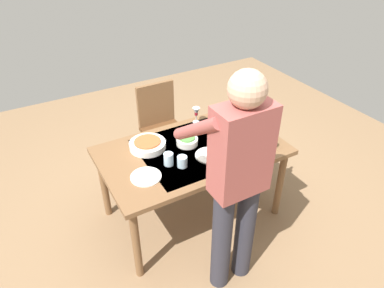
{
  "coord_description": "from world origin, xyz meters",
  "views": [
    {
      "loc": [
        1.17,
        2.07,
        2.38
      ],
      "look_at": [
        0.0,
        0.0,
        0.77
      ],
      "focal_mm": 33.02,
      "sensor_mm": 36.0,
      "label": 1
    }
  ],
  "objects_px": {
    "water_cup_near_left": "(272,143)",
    "water_cup_far_left": "(169,159)",
    "dining_table": "(192,156)",
    "water_cup_near_right": "(182,162)",
    "serving_bowl_pasta": "(148,145)",
    "side_bowl_bread": "(250,124)",
    "chair_near": "(161,122)",
    "wine_glass_right": "(223,112)",
    "side_bowl_salad": "(187,141)",
    "wine_bottle": "(270,130)",
    "person_server": "(237,177)",
    "wine_glass_left": "(196,112)",
    "dinner_plate_near": "(209,155)",
    "dinner_plate_far": "(146,177)"
  },
  "relations": [
    {
      "from": "water_cup_near_left",
      "to": "water_cup_far_left",
      "type": "xyz_separation_m",
      "value": [
        0.84,
        -0.22,
        0.0
      ]
    },
    {
      "from": "dining_table",
      "to": "water_cup_near_right",
      "type": "height_order",
      "value": "water_cup_near_right"
    },
    {
      "from": "serving_bowl_pasta",
      "to": "side_bowl_bread",
      "type": "height_order",
      "value": "same"
    },
    {
      "from": "water_cup_near_right",
      "to": "chair_near",
      "type": "bearing_deg",
      "value": -105.42
    },
    {
      "from": "wine_glass_right",
      "to": "side_bowl_salad",
      "type": "xyz_separation_m",
      "value": [
        0.46,
        0.16,
        -0.07
      ]
    },
    {
      "from": "wine_bottle",
      "to": "water_cup_near_left",
      "type": "height_order",
      "value": "wine_bottle"
    },
    {
      "from": "person_server",
      "to": "wine_glass_left",
      "type": "relative_size",
      "value": 11.19
    },
    {
      "from": "water_cup_near_right",
      "to": "dinner_plate_near",
      "type": "bearing_deg",
      "value": -178.02
    },
    {
      "from": "dining_table",
      "to": "side_bowl_bread",
      "type": "bearing_deg",
      "value": -175.36
    },
    {
      "from": "wine_glass_left",
      "to": "water_cup_far_left",
      "type": "relative_size",
      "value": 1.49
    },
    {
      "from": "wine_bottle",
      "to": "wine_glass_left",
      "type": "distance_m",
      "value": 0.68
    },
    {
      "from": "dining_table",
      "to": "serving_bowl_pasta",
      "type": "height_order",
      "value": "serving_bowl_pasta"
    },
    {
      "from": "serving_bowl_pasta",
      "to": "dinner_plate_near",
      "type": "xyz_separation_m",
      "value": [
        -0.38,
        0.35,
        -0.03
      ]
    },
    {
      "from": "water_cup_near_left",
      "to": "side_bowl_salad",
      "type": "relative_size",
      "value": 0.54
    },
    {
      "from": "wine_glass_left",
      "to": "serving_bowl_pasta",
      "type": "distance_m",
      "value": 0.58
    },
    {
      "from": "person_server",
      "to": "water_cup_near_right",
      "type": "height_order",
      "value": "person_server"
    },
    {
      "from": "water_cup_far_left",
      "to": "dinner_plate_near",
      "type": "relative_size",
      "value": 0.44
    },
    {
      "from": "dining_table",
      "to": "side_bowl_bread",
      "type": "distance_m",
      "value": 0.63
    },
    {
      "from": "side_bowl_bread",
      "to": "wine_glass_left",
      "type": "bearing_deg",
      "value": -38.97
    },
    {
      "from": "person_server",
      "to": "wine_glass_left",
      "type": "xyz_separation_m",
      "value": [
        -0.32,
        -1.06,
        -0.13
      ]
    },
    {
      "from": "person_server",
      "to": "dining_table",
      "type": "bearing_deg",
      "value": -95.96
    },
    {
      "from": "wine_glass_right",
      "to": "water_cup_far_left",
      "type": "bearing_deg",
      "value": 25.01
    },
    {
      "from": "person_server",
      "to": "serving_bowl_pasta",
      "type": "relative_size",
      "value": 5.63
    },
    {
      "from": "wine_glass_left",
      "to": "serving_bowl_pasta",
      "type": "relative_size",
      "value": 0.5
    },
    {
      "from": "wine_bottle",
      "to": "wine_glass_left",
      "type": "height_order",
      "value": "wine_bottle"
    },
    {
      "from": "chair_near",
      "to": "water_cup_far_left",
      "type": "bearing_deg",
      "value": 68.94
    },
    {
      "from": "chair_near",
      "to": "side_bowl_bread",
      "type": "xyz_separation_m",
      "value": [
        -0.53,
        0.78,
        0.23
      ]
    },
    {
      "from": "side_bowl_bread",
      "to": "water_cup_near_right",
      "type": "bearing_deg",
      "value": 14.88
    },
    {
      "from": "wine_glass_right",
      "to": "water_cup_near_left",
      "type": "bearing_deg",
      "value": 101.84
    },
    {
      "from": "wine_glass_left",
      "to": "water_cup_near_left",
      "type": "distance_m",
      "value": 0.75
    },
    {
      "from": "water_cup_near_right",
      "to": "water_cup_far_left",
      "type": "relative_size",
      "value": 0.86
    },
    {
      "from": "wine_bottle",
      "to": "serving_bowl_pasta",
      "type": "relative_size",
      "value": 0.99
    },
    {
      "from": "dinner_plate_near",
      "to": "dinner_plate_far",
      "type": "relative_size",
      "value": 1.0
    },
    {
      "from": "serving_bowl_pasta",
      "to": "dinner_plate_far",
      "type": "xyz_separation_m",
      "value": [
        0.17,
        0.35,
        -0.03
      ]
    },
    {
      "from": "water_cup_near_left",
      "to": "dinner_plate_near",
      "type": "height_order",
      "value": "water_cup_near_left"
    },
    {
      "from": "chair_near",
      "to": "side_bowl_salad",
      "type": "bearing_deg",
      "value": 82.68
    },
    {
      "from": "wine_glass_left",
      "to": "water_cup_far_left",
      "type": "height_order",
      "value": "wine_glass_left"
    },
    {
      "from": "side_bowl_bread",
      "to": "dinner_plate_near",
      "type": "height_order",
      "value": "side_bowl_bread"
    },
    {
      "from": "chair_near",
      "to": "wine_bottle",
      "type": "distance_m",
      "value": 1.21
    },
    {
      "from": "water_cup_near_right",
      "to": "side_bowl_salad",
      "type": "height_order",
      "value": "water_cup_near_right"
    },
    {
      "from": "person_server",
      "to": "side_bowl_bread",
      "type": "xyz_separation_m",
      "value": [
        -0.7,
        -0.76,
        -0.21
      ]
    },
    {
      "from": "dining_table",
      "to": "dinner_plate_near",
      "type": "height_order",
      "value": "dinner_plate_near"
    },
    {
      "from": "chair_near",
      "to": "water_cup_near_left",
      "type": "distance_m",
      "value": 1.26
    },
    {
      "from": "water_cup_far_left",
      "to": "wine_bottle",
      "type": "bearing_deg",
      "value": 172.29
    },
    {
      "from": "dining_table",
      "to": "wine_glass_right",
      "type": "distance_m",
      "value": 0.55
    },
    {
      "from": "dining_table",
      "to": "person_server",
      "type": "xyz_separation_m",
      "value": [
        0.07,
        0.71,
        0.31
      ]
    },
    {
      "from": "wine_glass_left",
      "to": "dinner_plate_far",
      "type": "distance_m",
      "value": 0.89
    },
    {
      "from": "dinner_plate_far",
      "to": "water_cup_near_right",
      "type": "bearing_deg",
      "value": 177.67
    },
    {
      "from": "wine_glass_left",
      "to": "dinner_plate_near",
      "type": "relative_size",
      "value": 0.66
    },
    {
      "from": "wine_glass_left",
      "to": "dinner_plate_near",
      "type": "height_order",
      "value": "wine_glass_left"
    }
  ]
}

